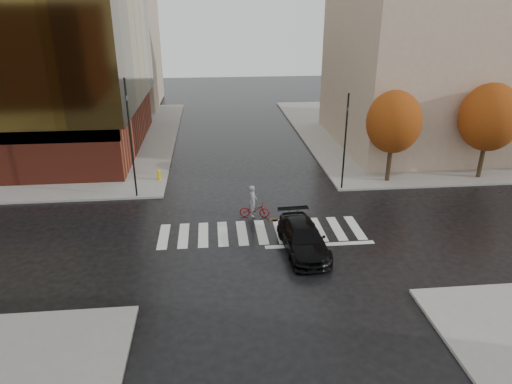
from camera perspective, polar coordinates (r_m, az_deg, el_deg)
The scene contains 14 objects.
ground at distance 25.68m, azimuth 0.79°, elevation -5.53°, with size 120.00×120.00×0.00m, color black.
sidewalk_nw at distance 48.73m, azimuth -27.85°, elevation 5.64°, with size 30.00×30.00×0.15m, color gray.
sidewalk_ne at distance 50.94m, azimuth 22.25°, elevation 7.22°, with size 30.00×30.00×0.15m, color gray.
crosswalk at distance 26.11m, azimuth 0.67°, elevation -5.01°, with size 12.00×3.00×0.01m, color silver.
building_ne_tan at distance 44.21m, azimuth 21.62°, elevation 17.25°, with size 16.00×16.00×18.00m, color tan.
building_nw_far at distance 61.02m, azimuth -19.59°, elevation 19.51°, with size 14.00×12.00×20.00m, color tan.
tree_ne_a at distance 33.35m, azimuth 16.84°, elevation 8.36°, with size 3.80×3.80×6.50m.
tree_ne_b at distance 36.54m, azimuth 27.19°, elevation 8.29°, with size 4.20×4.20×6.89m.
sedan at distance 24.04m, azimuth 5.90°, elevation -5.74°, with size 2.07×5.10×1.48m, color black.
cyclist at distance 27.57m, azimuth -0.27°, elevation -1.83°, with size 1.90×0.93×2.07m.
traffic_light_nw at distance 30.19m, azimuth -15.49°, elevation 7.41°, with size 0.23×0.21×7.75m.
traffic_light_ne at distance 31.27m, azimuth 11.12°, elevation 6.79°, with size 0.15×0.18×6.57m.
fire_hydrant at distance 33.95m, azimuth -12.03°, elevation 2.22°, with size 0.28×0.28×0.78m.
manhole at distance 27.55m, azimuth 2.23°, elevation -3.48°, with size 0.56×0.56×0.01m, color #503B1C.
Camera 1 is at (-2.63, -22.51, 12.07)m, focal length 32.00 mm.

